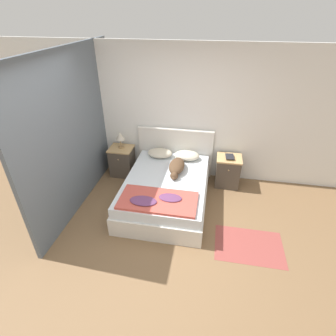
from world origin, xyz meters
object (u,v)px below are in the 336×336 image
(dog, at_px, (177,167))
(table_lamp, at_px, (120,136))
(bed, at_px, (166,191))
(pillow_right, at_px, (187,155))
(nightstand_right, at_px, (228,171))
(book_stack, at_px, (230,157))
(nightstand_left, at_px, (122,161))
(pillow_left, at_px, (160,153))

(dog, height_order, table_lamp, table_lamp)
(bed, xyz_separation_m, pillow_right, (0.26, 0.75, 0.33))
(nightstand_right, distance_m, pillow_right, 0.85)
(bed, distance_m, book_stack, 1.36)
(nightstand_right, height_order, dog, dog)
(nightstand_left, bearing_deg, book_stack, -0.53)
(bed, distance_m, dog, 0.47)
(bed, height_order, book_stack, book_stack)
(pillow_right, bearing_deg, table_lamp, 178.38)
(nightstand_right, distance_m, dog, 1.08)
(nightstand_left, bearing_deg, nightstand_right, 0.00)
(table_lamp, bearing_deg, nightstand_right, -0.66)
(nightstand_left, xyz_separation_m, dog, (1.21, -0.48, 0.28))
(nightstand_right, distance_m, table_lamp, 2.20)
(bed, relative_size, table_lamp, 5.91)
(pillow_right, bearing_deg, nightstand_left, 179.44)
(pillow_left, bearing_deg, bed, -70.75)
(pillow_left, distance_m, pillow_right, 0.53)
(bed, height_order, dog, dog)
(pillow_right, relative_size, book_stack, 2.11)
(pillow_left, bearing_deg, table_lamp, 177.33)
(nightstand_right, height_order, book_stack, book_stack)
(nightstand_left, height_order, book_stack, book_stack)
(bed, distance_m, nightstand_left, 1.32)
(pillow_right, height_order, dog, dog)
(book_stack, bearing_deg, bed, -145.05)
(pillow_right, relative_size, dog, 0.66)
(dog, relative_size, table_lamp, 2.22)
(nightstand_left, height_order, nightstand_right, same)
(bed, distance_m, table_lamp, 1.46)
(dog, xyz_separation_m, book_stack, (0.93, 0.46, 0.04))
(bed, xyz_separation_m, dog, (0.14, 0.29, 0.34))
(pillow_right, distance_m, dog, 0.48)
(nightstand_left, height_order, pillow_left, pillow_left)
(bed, bearing_deg, nightstand_left, 144.31)
(nightstand_left, height_order, dog, dog)
(pillow_right, bearing_deg, pillow_left, 180.00)
(table_lamp, bearing_deg, dog, -22.53)
(pillow_left, bearing_deg, dog, -49.00)
(nightstand_left, distance_m, table_lamp, 0.54)
(pillow_right, height_order, table_lamp, table_lamp)
(pillow_right, xyz_separation_m, dog, (-0.12, -0.46, 0.01))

